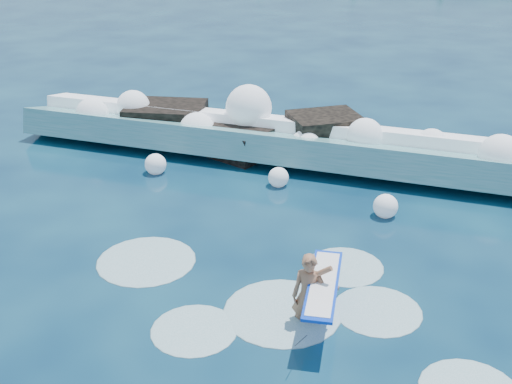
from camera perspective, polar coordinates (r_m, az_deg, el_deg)
ground at (r=15.55m, az=-7.68°, el=-6.20°), size 200.00×200.00×0.00m
breaking_wave at (r=21.37m, az=1.86°, el=4.51°), size 17.88×2.79×1.54m
rock_cluster at (r=22.31m, az=-1.90°, el=5.29°), size 8.67×3.67×1.58m
surfer_with_board at (r=13.09m, az=4.98°, el=-8.99°), size 1.10×3.01×1.87m
wave_spray at (r=21.18m, az=1.38°, el=5.70°), size 14.76×5.01×2.24m
surf_foam at (r=14.05m, az=1.49°, el=-9.67°), size 9.65×5.29×0.13m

